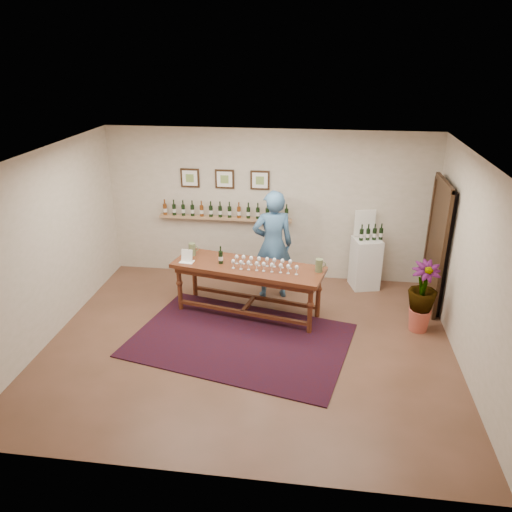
# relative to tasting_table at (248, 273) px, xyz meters

# --- Properties ---
(ground) EXTENTS (6.00, 6.00, 0.00)m
(ground) POSITION_rel_tasting_table_xyz_m (0.15, -0.94, -0.74)
(ground) COLOR brown
(ground) RESTS_ON ground
(room_shell) EXTENTS (6.00, 6.00, 6.00)m
(room_shell) POSITION_rel_tasting_table_xyz_m (2.26, 0.92, 0.38)
(room_shell) COLOR beige
(room_shell) RESTS_ON ground
(rug) EXTENTS (3.57, 2.77, 0.02)m
(rug) POSITION_rel_tasting_table_xyz_m (-0.00, -0.86, -0.73)
(rug) COLOR #3F0C0B
(rug) RESTS_ON ground
(tasting_table) EXTENTS (2.56, 1.27, 0.87)m
(tasting_table) POSITION_rel_tasting_table_xyz_m (0.00, 0.00, 0.00)
(tasting_table) COLOR #4F2613
(tasting_table) RESTS_ON ground
(table_glasses) EXTENTS (1.19, 0.37, 0.16)m
(table_glasses) POSITION_rel_tasting_table_xyz_m (0.23, -0.08, 0.21)
(table_glasses) COLOR white
(table_glasses) RESTS_ON tasting_table
(table_bottles) EXTENTS (0.33, 0.22, 0.32)m
(table_bottles) POSITION_rel_tasting_table_xyz_m (-0.44, 0.07, 0.29)
(table_bottles) COLOR black
(table_bottles) RESTS_ON tasting_table
(pitcher_left) EXTENTS (0.16, 0.16, 0.21)m
(pitcher_left) POSITION_rel_tasting_table_xyz_m (-0.99, 0.30, 0.24)
(pitcher_left) COLOR #5F6C43
(pitcher_left) RESTS_ON tasting_table
(pitcher_right) EXTENTS (0.17, 0.17, 0.21)m
(pitcher_right) POSITION_rel_tasting_table_xyz_m (1.13, -0.08, 0.24)
(pitcher_right) COLOR #5F6C43
(pitcher_right) RESTS_ON tasting_table
(menu_card) EXTENTS (0.24, 0.18, 0.20)m
(menu_card) POSITION_rel_tasting_table_xyz_m (-1.01, 0.03, 0.23)
(menu_card) COLOR white
(menu_card) RESTS_ON tasting_table
(display_pedestal) EXTENTS (0.57, 0.57, 0.93)m
(display_pedestal) POSITION_rel_tasting_table_xyz_m (1.97, 1.28, -0.27)
(display_pedestal) COLOR white
(display_pedestal) RESTS_ON ground
(pedestal_bottles) EXTENTS (0.28, 0.14, 0.27)m
(pedestal_bottles) POSITION_rel_tasting_table_xyz_m (2.03, 1.25, 0.33)
(pedestal_bottles) COLOR black
(pedestal_bottles) RESTS_ON display_pedestal
(info_sign) EXTENTS (0.38, 0.12, 0.53)m
(info_sign) POSITION_rel_tasting_table_xyz_m (1.91, 1.40, 0.46)
(info_sign) COLOR white
(info_sign) RESTS_ON display_pedestal
(potted_plant) EXTENTS (0.55, 0.55, 0.99)m
(potted_plant) POSITION_rel_tasting_table_xyz_m (2.72, -0.18, -0.16)
(potted_plant) COLOR #B74E3D
(potted_plant) RESTS_ON ground
(person) EXTENTS (0.80, 0.63, 1.94)m
(person) POSITION_rel_tasting_table_xyz_m (0.33, 0.68, 0.23)
(person) COLOR #375C82
(person) RESTS_ON ground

